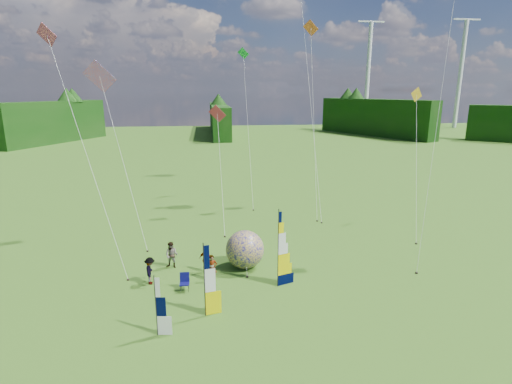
{
  "coord_description": "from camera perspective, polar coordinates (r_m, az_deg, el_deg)",
  "views": [
    {
      "loc": [
        -3.6,
        -16.53,
        10.79
      ],
      "look_at": [
        -1.0,
        4.0,
        5.5
      ],
      "focal_mm": 28.0,
      "sensor_mm": 36.0,
      "label": 1
    }
  ],
  "objects": [
    {
      "name": "ground",
      "position": [
        20.07,
        4.49,
        -18.24
      ],
      "size": [
        220.0,
        220.0,
        0.0
      ],
      "primitive_type": "plane",
      "color": "#4C7A27",
      "rests_on": "ground"
    },
    {
      "name": "treeline_ring",
      "position": [
        18.23,
        4.74,
        -7.58
      ],
      "size": [
        210.0,
        210.0,
        8.0
      ],
      "primitive_type": null,
      "color": "black",
      "rests_on": "ground"
    },
    {
      "name": "turbine_left",
      "position": [
        133.69,
        27.15,
        14.64
      ],
      "size": [
        8.0,
        1.2,
        30.0
      ],
      "primitive_type": null,
      "color": "silver",
      "rests_on": "ground"
    },
    {
      "name": "turbine_right",
      "position": [
        128.18,
        15.68,
        15.72
      ],
      "size": [
        8.0,
        1.2,
        30.0
      ],
      "primitive_type": null,
      "color": "silver",
      "rests_on": "ground"
    },
    {
      "name": "feather_banner_main",
      "position": [
        22.36,
        3.18,
        -8.26
      ],
      "size": [
        1.17,
        0.49,
        4.41
      ],
      "primitive_type": null,
      "rotation": [
        0.0,
        0.0,
        0.34
      ],
      "color": "#00052E",
      "rests_on": "ground"
    },
    {
      "name": "side_banner_left",
      "position": [
        19.87,
        -7.37,
        -12.54
      ],
      "size": [
        1.02,
        0.29,
        3.69
      ],
      "primitive_type": null,
      "rotation": [
        0.0,
        0.0,
        0.19
      ],
      "color": "#EBDA00",
      "rests_on": "ground"
    },
    {
      "name": "side_banner_far",
      "position": [
        19.04,
        -14.11,
        -15.62
      ],
      "size": [
        0.86,
        0.22,
        2.84
      ],
      "primitive_type": null,
      "rotation": [
        0.0,
        0.0,
        -0.14
      ],
      "color": "white",
      "rests_on": "ground"
    },
    {
      "name": "bol_inflatable",
      "position": [
        25.04,
        -1.6,
        -8.2
      ],
      "size": [
        2.73,
        2.73,
        2.39
      ],
      "primitive_type": "sphere",
      "rotation": [
        0.0,
        0.0,
        0.15
      ],
      "color": "#000070",
      "rests_on": "ground"
    },
    {
      "name": "spectator_a",
      "position": [
        23.72,
        -6.28,
        -10.72
      ],
      "size": [
        0.58,
        0.39,
        1.56
      ],
      "primitive_type": "imported",
      "rotation": [
        0.0,
        0.0,
        0.02
      ],
      "color": "#66594C",
      "rests_on": "ground"
    },
    {
      "name": "spectator_b",
      "position": [
        25.66,
        -11.96,
        -8.81
      ],
      "size": [
        0.9,
        0.64,
        1.68
      ],
      "primitive_type": "imported",
      "rotation": [
        0.0,
        0.0,
        -0.33
      ],
      "color": "#66594C",
      "rests_on": "ground"
    },
    {
      "name": "spectator_c",
      "position": [
        23.96,
        -14.89,
        -10.82
      ],
      "size": [
        0.43,
        1.05,
        1.6
      ],
      "primitive_type": "imported",
      "rotation": [
        0.0,
        0.0,
        1.62
      ],
      "color": "#66594C",
      "rests_on": "ground"
    },
    {
      "name": "spectator_d",
      "position": [
        24.8,
        -7.14,
        -9.55
      ],
      "size": [
        1.0,
        0.81,
        1.6
      ],
      "primitive_type": "imported",
      "rotation": [
        0.0,
        0.0,
        2.59
      ],
      "color": "#66594C",
      "rests_on": "ground"
    },
    {
      "name": "camp_chair",
      "position": [
        22.91,
        -10.18,
        -12.6
      ],
      "size": [
        0.58,
        0.58,
        0.99
      ],
      "primitive_type": null,
      "rotation": [
        0.0,
        0.0,
        -0.02
      ],
      "color": "#080842",
      "rests_on": "ground"
    },
    {
      "name": "kite_whale",
      "position": [
        37.4,
        7.79,
        14.47
      ],
      "size": [
        8.72,
        14.24,
        21.91
      ],
      "primitive_type": null,
      "rotation": [
        0.0,
        0.0,
        0.41
      ],
      "color": "black",
      "rests_on": "ground"
    },
    {
      "name": "kite_rainbow_delta",
      "position": [
        29.91,
        -18.64,
        6.04
      ],
      "size": [
        7.4,
        9.46,
        13.72
      ],
      "primitive_type": null,
      "rotation": [
        0.0,
        0.0,
        -0.01
      ],
      "color": "#F4381D",
      "rests_on": "ground"
    },
    {
      "name": "kite_parafoil",
      "position": [
        27.65,
        24.78,
        11.65
      ],
      "size": [
        8.52,
        9.78,
        20.22
      ],
      "primitive_type": null,
      "rotation": [
        0.0,
        0.0,
        -0.2
      ],
      "color": "#AC0F33",
      "rests_on": "ground"
    },
    {
      "name": "small_kite_red",
      "position": [
        32.55,
        -5.07,
        4.13
      ],
      "size": [
        5.04,
        9.98,
        10.1
      ],
      "primitive_type": null,
      "rotation": [
        0.0,
        0.0,
        -0.25
      ],
      "color": "#CB3145",
      "rests_on": "ground"
    },
    {
      "name": "small_kite_orange",
      "position": [
        36.02,
        8.29,
        10.95
      ],
      "size": [
        5.59,
        9.71,
        17.5
      ],
      "primitive_type": null,
      "rotation": [
        0.0,
        0.0,
        -0.29
      ],
      "color": "orange",
      "rests_on": "ground"
    },
    {
      "name": "small_kite_yellow",
      "position": [
        33.54,
        22.02,
        4.64
      ],
      "size": [
        7.69,
        10.34,
        11.48
      ],
      "primitive_type": null,
      "rotation": [
        0.0,
        0.0,
        0.34
      ],
      "color": "yellow",
      "rests_on": "ground"
    },
    {
      "name": "small_kite_pink",
      "position": [
        26.94,
        -23.36,
        6.8
      ],
      "size": [
        10.95,
        12.03,
        15.6
      ],
      "primitive_type": null,
      "rotation": [
        0.0,
        0.0,
        -0.37
      ],
      "color": "#C7446C",
      "rests_on": "ground"
    },
    {
      "name": "small_kite_green",
      "position": [
        40.05,
        -1.16,
        10.05
      ],
      "size": [
        4.9,
        11.47,
        15.59
      ],
      "primitive_type": null,
      "rotation": [
        0.0,
        0.0,
        -0.26
      ],
      "color": "green",
      "rests_on": "ground"
    }
  ]
}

